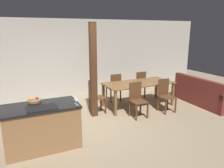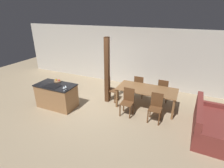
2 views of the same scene
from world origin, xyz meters
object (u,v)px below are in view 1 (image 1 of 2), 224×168
at_px(kitchen_island, 42,126).
at_px(dining_chair_near_right, 165,95).
at_px(couch, 204,95).
at_px(dining_chair_near_left, 137,99).
at_px(dining_chair_far_left, 114,87).
at_px(fruit_bowl, 34,101).
at_px(wine_glass_middle, 76,98).
at_px(dining_chair_head_end, 95,97).
at_px(timber_post, 93,71).
at_px(wine_glass_near, 77,99).
at_px(dining_chair_far_right, 139,84).
at_px(dining_table, 138,85).

distance_m(kitchen_island, dining_chair_near_right, 3.60).
height_order(dining_chair_near_right, couch, dining_chair_near_right).
relative_size(dining_chair_near_left, dining_chair_far_left, 1.00).
bearing_deg(dining_chair_far_left, dining_chair_near_right, 123.90).
xyz_separation_m(fruit_bowl, couch, (5.18, 0.31, -0.64)).
bearing_deg(wine_glass_middle, dining_chair_head_end, 57.10).
bearing_deg(timber_post, wine_glass_near, -121.40).
xyz_separation_m(kitchen_island, wine_glass_middle, (0.65, -0.22, 0.58)).
distance_m(wine_glass_middle, dining_chair_near_left, 2.16).
xyz_separation_m(wine_glass_near, couch, (4.44, 0.86, -0.73)).
relative_size(couch, timber_post, 0.80).
relative_size(wine_glass_near, dining_chair_far_left, 0.17).
xyz_separation_m(wine_glass_middle, dining_chair_far_left, (1.94, 2.23, -0.53)).
relative_size(fruit_bowl, timber_post, 0.10).
height_order(wine_glass_middle, couch, wine_glass_middle).
bearing_deg(dining_chair_near_left, wine_glass_middle, -157.64).
bearing_deg(wine_glass_middle, wine_glass_near, -90.00).
relative_size(dining_chair_near_left, couch, 0.47).
distance_m(dining_chair_head_end, couch, 3.55).
relative_size(dining_chair_near_right, dining_chair_head_end, 1.00).
bearing_deg(dining_chair_near_right, kitchen_island, -170.76).
bearing_deg(wine_glass_near, timber_post, 58.60).
xyz_separation_m(kitchen_island, dining_chair_far_right, (3.55, 2.01, 0.05)).
relative_size(kitchen_island, dining_chair_near_left, 1.54).
bearing_deg(dining_chair_far_right, kitchen_island, 29.47).
bearing_deg(dining_chair_near_left, dining_table, 56.10).
xyz_separation_m(fruit_bowl, dining_table, (3.15, 1.06, -0.26)).
bearing_deg(timber_post, fruit_bowl, -150.68).
xyz_separation_m(wine_glass_near, dining_chair_near_right, (2.90, 0.89, -0.53)).
relative_size(wine_glass_middle, dining_chair_far_left, 0.17).
bearing_deg(timber_post, dining_chair_head_end, 59.15).
distance_m(couch, timber_post, 3.73).
bearing_deg(dining_chair_near_right, dining_chair_far_right, 90.00).
bearing_deg(dining_chair_near_right, wine_glass_middle, -164.61).
bearing_deg(dining_chair_far_right, couch, 136.52).
xyz_separation_m(fruit_bowl, timber_post, (1.63, 0.91, 0.33)).
xyz_separation_m(dining_chair_near_left, dining_chair_head_end, (-0.96, 0.71, 0.00)).
distance_m(wine_glass_near, timber_post, 1.73).
height_order(dining_chair_near_left, dining_chair_far_right, same).
height_order(fruit_bowl, dining_table, fruit_bowl).
xyz_separation_m(wine_glass_near, timber_post, (0.89, 1.46, 0.24)).
xyz_separation_m(dining_chair_far_right, dining_chair_head_end, (-1.92, -0.71, 0.00)).
height_order(kitchen_island, dining_chair_far_left, dining_chair_far_left).
bearing_deg(timber_post, dining_chair_near_right, -15.86).
bearing_deg(dining_chair_far_right, wine_glass_near, 38.66).
height_order(dining_chair_near_left, couch, dining_chair_near_left).
relative_size(fruit_bowl, dining_chair_near_left, 0.28).
height_order(fruit_bowl, wine_glass_middle, wine_glass_middle).
xyz_separation_m(wine_glass_near, dining_chair_head_end, (0.98, 1.61, -0.53)).
height_order(wine_glass_near, dining_chair_far_right, wine_glass_near).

